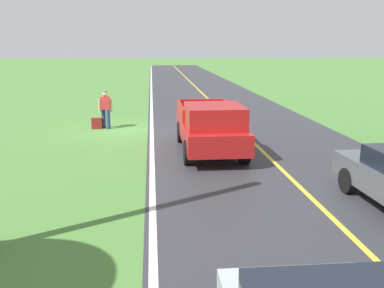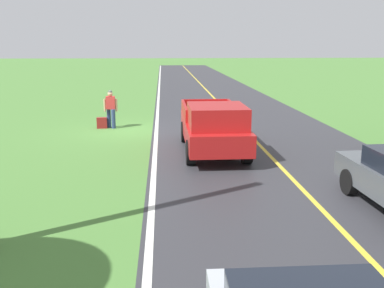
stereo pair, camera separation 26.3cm
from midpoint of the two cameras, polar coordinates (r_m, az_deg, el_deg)
ground_plane at (r=19.43m, az=-9.27°, el=1.78°), size 200.00×200.00×0.00m
road_surface at (r=19.75m, az=5.85°, el=2.07°), size 8.30×120.00×0.00m
lane_edge_line at (r=19.38m, az=-5.75°, el=1.87°), size 0.16×117.60×0.00m
lane_centre_line at (r=19.75m, az=5.85°, el=2.08°), size 0.14×117.60×0.00m
hitchhiker_walking at (r=19.98m, az=-11.78°, el=4.83°), size 0.62×0.51×1.75m
suitcase_carried at (r=20.05m, az=-12.90°, el=2.69°), size 0.47×0.22×0.50m
pickup_truck_passing at (r=15.05m, az=1.99°, el=2.39°), size 2.11×5.41×1.82m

